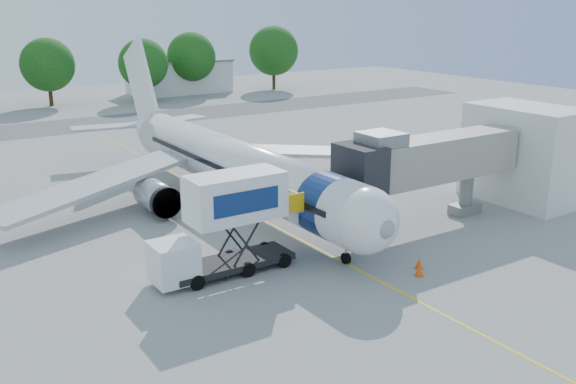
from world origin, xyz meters
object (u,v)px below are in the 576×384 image
ground_tug (403,310)px  aircraft (229,164)px  jet_bridge (421,161)px  catering_hiloader (225,225)px

ground_tug → aircraft: bearing=60.8°
aircraft → jet_bridge: size_ratio=2.71×
aircraft → ground_tug: (-2.30, -20.72, -2.21)m
aircraft → ground_tug: size_ratio=9.59×
jet_bridge → ground_tug: jet_bridge is taller
catering_hiloader → ground_tug: 10.57m
jet_bridge → catering_hiloader: 14.34m
catering_hiloader → ground_tug: (3.96, -9.59, -2.03)m
aircraft → jet_bridge: aircraft is taller
jet_bridge → catering_hiloader: jet_bridge is taller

